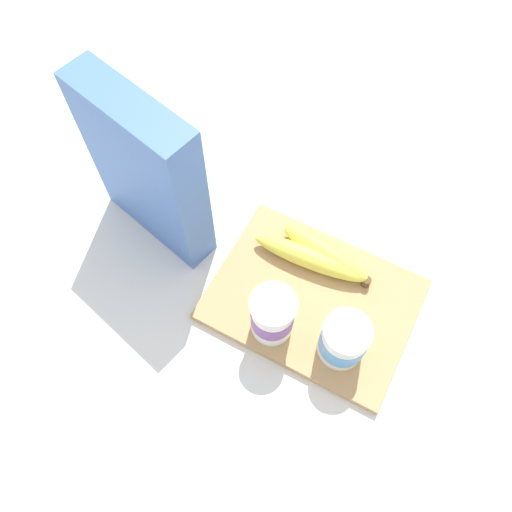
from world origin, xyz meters
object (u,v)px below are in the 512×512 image
Objects in this scene: cereal_box at (147,172)px; yogurt_cup_back at (272,316)px; cutting_board at (313,300)px; banana_bunch at (318,256)px; yogurt_cup_front at (344,340)px.

cereal_box is 3.02× the size of yogurt_cup_back.
banana_bunch reaches higher than cutting_board.
yogurt_cup_back is (0.11, 0.02, 0.01)m from yogurt_cup_front.
yogurt_cup_back is (0.04, 0.07, 0.05)m from cutting_board.
cutting_board is at bearing -168.41° from cereal_box.
yogurt_cup_back reaches higher than yogurt_cup_front.
yogurt_cup_front is 0.42× the size of banana_bunch.
cutting_board is 1.08× the size of cereal_box.
cereal_box is at bearing -10.54° from yogurt_cup_front.
banana_bunch is (-0.01, -0.13, -0.03)m from yogurt_cup_back.
yogurt_cup_front reaches higher than banana_bunch.
cereal_box is 0.38m from yogurt_cup_front.
yogurt_cup_front is 0.11m from yogurt_cup_back.
yogurt_cup_front reaches higher than cutting_board.
yogurt_cup_back is at bearing 63.96° from cutting_board.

